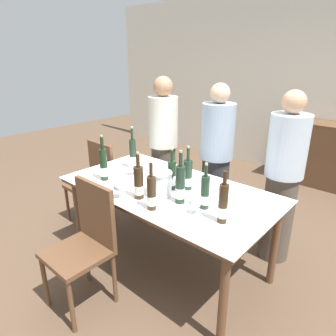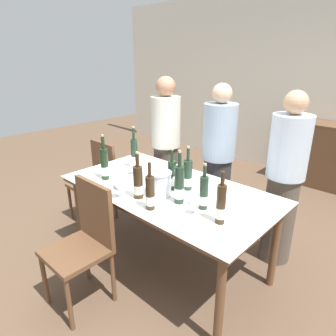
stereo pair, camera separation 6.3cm
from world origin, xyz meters
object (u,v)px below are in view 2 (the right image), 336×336
Objects in this scene: wine_bottle_5 at (179,186)px; person_host at (166,148)px; person_guest_left at (218,163)px; wine_bottle_3 at (172,175)px; wine_bottle_7 at (105,164)px; wine_glass_1 at (118,186)px; wine_glass_3 at (176,181)px; wine_glass_0 at (134,165)px; ice_bucket at (159,183)px; wine_bottle_1 at (138,183)px; wine_bottle_0 at (204,194)px; dining_table at (168,195)px; wine_glass_2 at (195,202)px; wine_bottle_6 at (221,205)px; wine_glass_4 at (155,169)px; person_guest_right at (284,182)px; wine_bottle_4 at (188,176)px; wine_bottle_8 at (150,194)px; wine_bottle_2 at (134,154)px; chair_left_end at (97,176)px; chair_near_front at (85,237)px.

wine_bottle_5 is 0.26× the size of person_host.
wine_bottle_3 is at bearing -86.27° from person_guest_left.
wine_bottle_7 is 2.82× the size of wine_glass_1.
wine_bottle_5 reaches higher than wine_glass_3.
wine_glass_0 is 0.49m from wine_glass_1.
ice_bucket is 0.53× the size of wine_bottle_1.
person_guest_left is at bearing 88.70° from wine_bottle_1.
person_host is at bearing 144.77° from wine_bottle_0.
wine_glass_2 reaches higher than dining_table.
wine_bottle_6 is at bearing -55.03° from person_guest_left.
wine_glass_4 is at bearing 141.23° from ice_bucket.
wine_glass_1 is at bearing -96.62° from person_guest_left.
person_host is (-0.95, 0.86, -0.10)m from wine_bottle_5.
wine_bottle_6 is 0.95m from person_guest_right.
wine_glass_0 is at bearing 168.05° from wine_bottle_5.
wine_glass_0 is 0.09× the size of person_guest_right.
wine_bottle_4 reaches higher than wine_glass_2.
wine_bottle_8 is at bearing -48.32° from wine_glass_4.
wine_glass_3 is 0.09× the size of person_guest_right.
wine_bottle_7 reaches higher than wine_glass_0.
dining_table is 12.49× the size of wine_glass_4.
wine_glass_1 is (0.39, -0.15, -0.04)m from wine_bottle_7.
person_guest_left reaches higher than wine_glass_1.
wine_bottle_4 is 0.76m from wine_bottle_7.
wine_bottle_2 is at bearing 166.03° from wine_bottle_6.
wine_bottle_7 is 2.83× the size of wine_glass_4.
wine_bottle_4 is 1.05m from person_host.
wine_bottle_8 is 2.51× the size of wine_glass_0.
chair_left_end is 2.02m from person_guest_right.
chair_near_front is (-0.82, -0.54, -0.35)m from wine_bottle_6.
dining_table is 0.35m from wine_bottle_1.
wine_bottle_8 is 1.38m from person_host.
wine_glass_4 is at bearing -173.63° from wine_bottle_4.
wine_bottle_5 is 0.80m from chair_near_front.
wine_bottle_2 reaches higher than chair_left_end.
wine_glass_4 is at bearing 158.69° from wine_glass_2.
wine_bottle_5 is at bearing 68.03° from wine_bottle_8.
wine_bottle_4 is 0.57m from wine_glass_1.
person_guest_right is (1.11, 0.76, -0.08)m from wine_glass_0.
person_guest_right reaches higher than wine_bottle_7.
ice_bucket is 0.60m from wine_bottle_6.
person_host reaches higher than wine_bottle_6.
wine_glass_3 is at bearing 163.54° from wine_bottle_6.
wine_bottle_2 is at bearing 168.00° from wine_glass_3.
person_host is 1.39m from person_guest_right.
wine_bottle_5 is 1.13× the size of wine_bottle_6.
wine_bottle_7 is 0.70m from chair_near_front.
wine_bottle_3 is 0.95× the size of wine_bottle_4.
wine_glass_1 is (-0.20, -0.25, -0.01)m from ice_bucket.
wine_glass_1 is at bearing -21.64° from wine_bottle_7.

